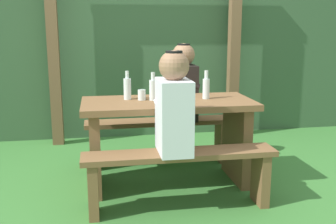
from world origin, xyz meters
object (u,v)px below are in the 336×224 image
object	(u,v)px
picnic_table	(168,128)
bench_far	(159,132)
bottle_left	(206,87)
bottle_right	(127,88)
bench_near	(180,168)
bottle_center	(153,89)
person_black_coat	(183,85)
person_white_shirt	(174,106)
drinking_glass	(142,95)

from	to	relation	value
picnic_table	bench_far	world-z (taller)	picnic_table
picnic_table	bottle_left	size ratio (longest dim) A/B	5.86
bench_far	bottle_right	bearing A→B (deg)	-129.36
bench_near	bottle_center	distance (m)	0.74
picnic_table	bottle_right	size ratio (longest dim) A/B	5.90
bench_far	person_black_coat	size ratio (longest dim) A/B	1.95
bench_far	bottle_left	world-z (taller)	bottle_left
picnic_table	bottle_right	bearing A→B (deg)	161.20
bottle_left	person_white_shirt	bearing A→B (deg)	-125.32
bottle_left	bottle_right	size ratio (longest dim) A/B	1.01
picnic_table	drinking_glass	distance (m)	0.35
bench_far	bottle_right	world-z (taller)	bottle_right
bench_near	person_white_shirt	xyz separation A→B (m)	(-0.05, 0.00, 0.46)
person_white_shirt	person_black_coat	bearing A→B (deg)	74.33
picnic_table	bottle_center	distance (m)	0.35
drinking_glass	bench_far	bearing A→B (deg)	64.72
bottle_right	person_white_shirt	bearing A→B (deg)	-65.57
picnic_table	person_black_coat	xyz separation A→B (m)	(0.23, 0.50, 0.28)
picnic_table	bench_far	bearing A→B (deg)	90.00
drinking_glass	person_white_shirt	bearing A→B (deg)	-73.82
bottle_right	bottle_center	bearing A→B (deg)	-20.06
picnic_table	bottle_right	distance (m)	0.47
bench_near	bench_far	size ratio (longest dim) A/B	1.00
bench_near	drinking_glass	size ratio (longest dim) A/B	16.31
person_white_shirt	bottle_center	bearing A→B (deg)	97.72
person_black_coat	drinking_glass	size ratio (longest dim) A/B	8.38
bottle_right	picnic_table	bearing A→B (deg)	-18.80
drinking_glass	picnic_table	bearing A→B (deg)	-16.41
drinking_glass	bottle_right	xyz separation A→B (m)	(-0.11, 0.05, 0.05)
bench_near	bottle_center	world-z (taller)	bottle_center
person_black_coat	drinking_glass	xyz separation A→B (m)	(-0.44, -0.44, -0.01)
bench_near	drinking_glass	distance (m)	0.75
person_black_coat	bottle_right	size ratio (longest dim) A/B	3.03
bottle_center	person_black_coat	bearing A→B (deg)	52.77
bench_near	bottle_left	world-z (taller)	bottle_left
bench_far	person_black_coat	xyz separation A→B (m)	(0.23, -0.00, 0.46)
bottle_left	bottle_center	xyz separation A→B (m)	(-0.45, 0.01, -0.00)
bench_far	bottle_right	xyz separation A→B (m)	(-0.32, -0.39, 0.50)
bottle_right	bottle_center	world-z (taller)	bottle_right
person_white_shirt	drinking_glass	bearing A→B (deg)	106.18
bottle_left	bottle_center	bearing A→B (deg)	178.97
drinking_glass	bench_near	bearing A→B (deg)	-69.72
person_black_coat	drinking_glass	distance (m)	0.62
person_black_coat	bottle_right	bearing A→B (deg)	-145.02
bottle_right	bottle_left	bearing A→B (deg)	-7.24
bench_near	person_black_coat	xyz separation A→B (m)	(0.23, 1.00, 0.46)
bottle_left	bench_far	bearing A→B (deg)	124.54
picnic_table	bench_near	size ratio (longest dim) A/B	1.00
bench_near	person_white_shirt	distance (m)	0.46
drinking_glass	bottle_center	distance (m)	0.11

